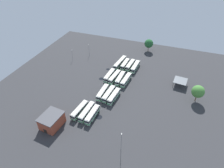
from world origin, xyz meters
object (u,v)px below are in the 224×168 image
object	(u,v)px
bus_row3_slot1	(130,65)
bus_row0_slot3	(80,110)
bus_row2_slot0	(126,80)
lamp_post_far_corner	(89,49)
maintenance_shelter	(181,81)
bus_row3_slot3	(120,63)
tree_northeast	(198,92)
bus_row0_slot1	(92,115)
tree_east_edge	(149,44)
lamp_post_mid_lot	(121,141)
bus_row1_slot2	(103,92)
bus_row2_slot2	(115,77)
bus_row0_slot2	(87,112)
bus_row1_slot0	(114,96)
lamp_post_by_building	(72,55)
bus_row3_slot0	(135,67)
depot_building	(52,121)
bus_row3_slot2	(125,64)
bus_row2_slot3	(109,75)
bus_row2_slot1	(120,78)
bus_row1_slot1	(109,94)

from	to	relation	value
bus_row3_slot1	bus_row0_slot3	bearing A→B (deg)	166.29
bus_row2_slot0	lamp_post_far_corner	bearing A→B (deg)	57.08
bus_row0_slot3	maintenance_shelter	world-z (taller)	bus_row0_slot3
bus_row3_slot3	tree_northeast	xyz separation A→B (m)	(-19.87, -47.71, 4.34)
bus_row3_slot1	maintenance_shelter	size ratio (longest dim) A/B	1.45
bus_row0_slot1	tree_east_edge	xyz separation A→B (m)	(75.22, -10.71, 3.99)
maintenance_shelter	lamp_post_mid_lot	world-z (taller)	lamp_post_mid_lot
bus_row1_slot2	bus_row0_slot1	bearing A→B (deg)	-174.30
bus_row2_slot2	tree_east_edge	world-z (taller)	tree_east_edge
bus_row2_slot0	bus_row3_slot3	xyz separation A→B (m)	(17.01, 9.31, 0.00)
bus_row0_slot3	bus_row2_slot0	world-z (taller)	same
bus_row0_slot2	bus_row1_slot0	distance (m)	17.11
bus_row2_slot0	maintenance_shelter	world-z (taller)	bus_row2_slot0
bus_row0_slot1	lamp_post_by_building	size ratio (longest dim) A/B	1.51
bus_row3_slot0	tree_northeast	bearing A→B (deg)	-116.63
depot_building	lamp_post_by_building	size ratio (longest dim) A/B	1.46
bus_row1_slot0	bus_row2_slot2	size ratio (longest dim) A/B	0.93
bus_row1_slot0	bus_row3_slot2	size ratio (longest dim) A/B	1.04
bus_row2_slot3	bus_row0_slot3	bearing A→B (deg)	174.44
bus_row2_slot1	lamp_post_mid_lot	xyz separation A→B (m)	(-43.92, -14.80, 3.34)
bus_row3_slot2	lamp_post_far_corner	size ratio (longest dim) A/B	1.30
bus_row0_slot2	lamp_post_far_corner	bearing A→B (deg)	24.26
bus_row0_slot3	bus_row1_slot2	distance (m)	16.98
bus_row3_slot2	bus_row2_slot0	bearing A→B (deg)	-161.04
bus_row1_slot0	tree_northeast	world-z (taller)	tree_northeast
bus_row3_slot1	tree_east_edge	xyz separation A→B (m)	(26.97, -6.06, 3.99)
lamp_post_by_building	bus_row0_slot1	bearing A→B (deg)	-141.47
bus_row2_slot3	tree_northeast	size ratio (longest dim) A/B	1.28
bus_row0_slot3	depot_building	bearing A→B (deg)	145.10
bus_row1_slot1	bus_row2_slot1	xyz separation A→B (m)	(15.57, -1.30, -0.00)
lamp_post_mid_lot	tree_east_edge	world-z (taller)	lamp_post_mid_lot
bus_row1_slot1	bus_row1_slot0	bearing A→B (deg)	-104.42
bus_row2_slot1	lamp_post_far_corner	size ratio (longest dim) A/B	1.37
bus_row0_slot3	bus_row2_slot2	size ratio (longest dim) A/B	0.96
bus_row2_slot2	bus_row2_slot3	size ratio (longest dim) A/B	1.04
bus_row3_slot0	depot_building	distance (m)	62.57
bus_row3_slot1	lamp_post_far_corner	bearing A→B (deg)	80.18
bus_row1_slot0	bus_row1_slot2	bearing A→B (deg)	81.57
bus_row0_slot1	bus_row0_slot3	size ratio (longest dim) A/B	0.94
tree_east_edge	lamp_post_mid_lot	bearing A→B (deg)	-175.26
bus_row1_slot2	bus_row2_slot0	size ratio (longest dim) A/B	0.97
bus_row0_slot2	depot_building	world-z (taller)	depot_building
bus_row1_slot1	lamp_post_mid_lot	xyz separation A→B (m)	(-28.35, -16.10, 3.34)
bus_row1_slot0	lamp_post_by_building	bearing A→B (deg)	54.75
bus_row3_slot2	tree_northeast	bearing A→B (deg)	-113.56
bus_row3_slot3	bus_row1_slot1	bearing A→B (deg)	-172.26
bus_row0_slot2	maintenance_shelter	xyz separation A→B (m)	(39.11, -39.64, 1.38)
bus_row1_slot0	depot_building	bearing A→B (deg)	142.99
bus_row0_slot2	bus_row2_slot1	distance (m)	32.00
maintenance_shelter	lamp_post_by_building	xyz separation A→B (m)	(4.24, 71.52, 0.94)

